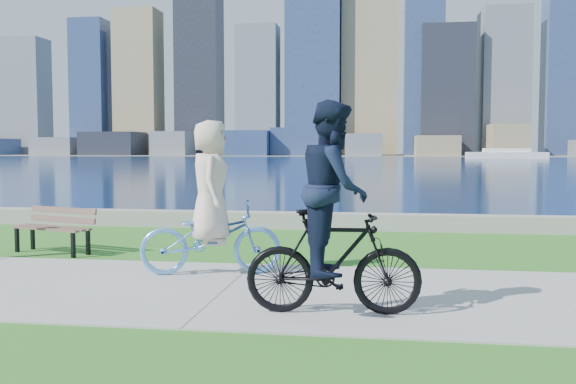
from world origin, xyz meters
name	(u,v)px	position (x,y,z in m)	size (l,w,h in m)	color
ground	(224,291)	(0.00, 0.00, 0.00)	(320.00, 320.00, 0.00)	#24631A
concrete_path	(224,290)	(0.00, 0.00, 0.01)	(80.00, 3.50, 0.02)	gray
seawall	(293,220)	(0.00, 6.20, 0.17)	(90.00, 0.50, 0.35)	gray
bay_water	(368,162)	(0.00, 72.00, 0.00)	(320.00, 131.00, 0.01)	#0C214D
far_shore	(375,155)	(0.00, 130.00, 0.06)	(320.00, 30.00, 0.12)	gray
city_skyline	(375,41)	(-0.16, 129.46, 23.88)	(180.81, 22.93, 76.00)	navy
ferry_far	(506,154)	(20.66, 95.45, 0.67)	(11.95, 3.41, 1.62)	silver
park_bench	(55,225)	(-3.52, 2.39, 0.46)	(1.55, 0.94, 0.76)	black
cyclist_woman	(211,217)	(-0.41, 0.91, 0.81)	(1.13, 2.06, 2.13)	#5D99E2
cyclist_man	(334,225)	(1.44, -0.98, 0.96)	(0.73, 1.87, 2.25)	black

